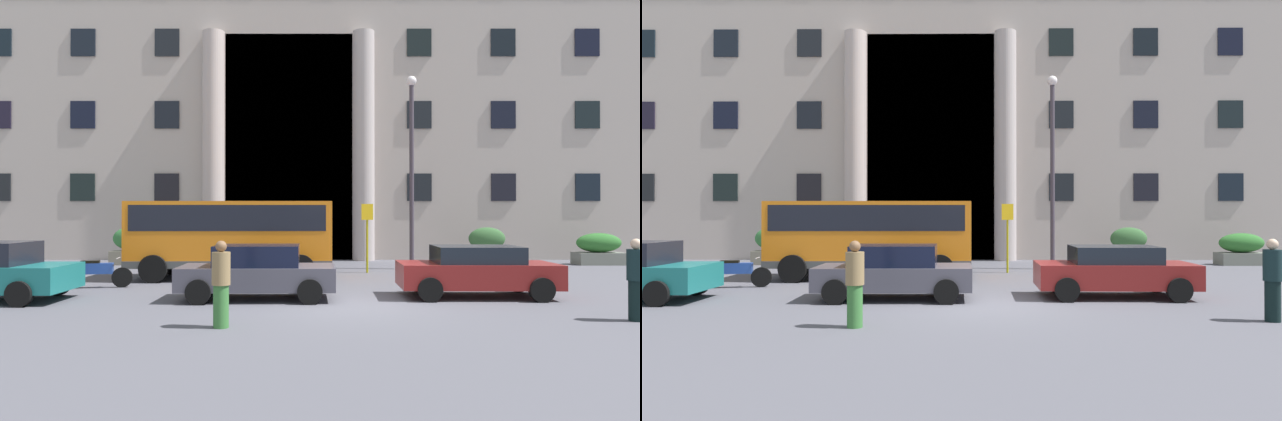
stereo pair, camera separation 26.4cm
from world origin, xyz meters
TOP-DOWN VIEW (x-y plane):
  - ground_plane at (0.00, 0.00)m, footprint 80.00×64.00m
  - office_building_facade at (-0.01, 17.47)m, footprint 40.83×9.78m
  - orange_minibus at (-3.73, 5.50)m, footprint 6.81×2.83m
  - bus_stop_sign at (1.04, 7.22)m, footprint 0.44×0.08m
  - hedge_planter_west at (11.50, 10.52)m, footprint 2.04×0.99m
  - hedge_planter_far_east at (-8.89, 10.55)m, footprint 1.96×0.83m
  - hedge_planter_entrance_left at (6.63, 10.65)m, footprint 1.68×0.78m
  - white_taxi_kerbside at (-2.35, 0.96)m, footprint 4.01×1.97m
  - parked_coupe_end at (3.42, 1.33)m, footprint 4.11×1.97m
  - motorcycle_near_kerb at (-2.27, 3.09)m, footprint 1.96×0.55m
  - scooter_by_planter at (-7.44, 3.06)m, footprint 2.03×0.62m
  - pedestrian_man_red_shirt at (-2.65, -2.52)m, footprint 0.36×0.36m
  - pedestrian_woman_dark_dress at (5.77, -1.87)m, footprint 0.36×0.36m
  - lamppost_plaza_centre at (2.96, 8.57)m, footprint 0.40×0.40m

SIDE VIEW (x-z plane):
  - ground_plane at x=0.00m, z-range -0.12..0.00m
  - motorcycle_near_kerb at x=-2.27m, z-range 0.01..0.90m
  - scooter_by_planter at x=-7.44m, z-range 0.01..0.91m
  - hedge_planter_west at x=11.50m, z-range -0.02..1.36m
  - parked_coupe_end at x=3.42m, z-range 0.03..1.38m
  - white_taxi_kerbside at x=-2.35m, z-range 0.02..1.41m
  - hedge_planter_entrance_left at x=6.63m, z-range -0.03..1.60m
  - hedge_planter_far_east at x=-8.89m, z-range -0.03..1.66m
  - pedestrian_man_red_shirt at x=-2.65m, z-range 0.01..1.69m
  - pedestrian_woman_dark_dress at x=5.77m, z-range 0.01..1.70m
  - orange_minibus at x=-3.73m, z-range 0.27..2.90m
  - bus_stop_sign at x=1.04m, z-range 0.31..2.90m
  - lamppost_plaza_centre at x=2.96m, z-range 0.63..8.40m
  - office_building_facade at x=-0.01m, z-range -0.01..15.99m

